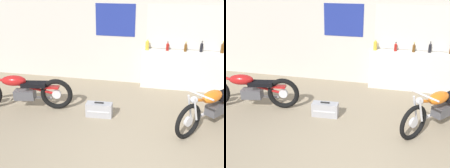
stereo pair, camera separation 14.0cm
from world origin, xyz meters
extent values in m
cube|color=beige|center=(0.00, 3.61, 1.40)|extent=(10.00, 0.06, 2.80)
cube|color=silver|center=(0.69, 3.57, 1.51)|extent=(1.81, 0.01, 0.99)
cube|color=beige|center=(0.69, 3.57, 1.51)|extent=(1.87, 0.01, 1.05)
cube|color=navy|center=(-1.03, 3.57, 1.63)|extent=(1.00, 0.01, 0.80)
cube|color=silver|center=(0.69, 3.43, 0.49)|extent=(2.01, 0.28, 0.97)
cylinder|color=gold|center=(-0.19, 3.39, 1.07)|extent=(0.09, 0.09, 0.20)
cone|color=gold|center=(-0.19, 3.39, 1.20)|extent=(0.08, 0.08, 0.06)
cylinder|color=silver|center=(-0.19, 3.39, 1.24)|extent=(0.04, 0.04, 0.02)
cylinder|color=maroon|center=(0.29, 3.42, 1.05)|extent=(0.07, 0.07, 0.16)
cone|color=maroon|center=(0.29, 3.42, 1.15)|extent=(0.06, 0.06, 0.04)
cylinder|color=black|center=(0.29, 3.42, 1.18)|extent=(0.03, 0.03, 0.02)
cylinder|color=#5B3814|center=(0.72, 3.43, 1.05)|extent=(0.06, 0.06, 0.17)
cone|color=#5B3814|center=(0.72, 3.43, 1.16)|extent=(0.05, 0.05, 0.05)
cylinder|color=gold|center=(0.72, 3.43, 1.19)|extent=(0.03, 0.03, 0.02)
cylinder|color=black|center=(1.08, 3.46, 1.07)|extent=(0.07, 0.07, 0.19)
cone|color=black|center=(1.08, 3.46, 1.19)|extent=(0.06, 0.06, 0.05)
cylinder|color=black|center=(1.08, 3.46, 1.22)|extent=(0.03, 0.03, 0.02)
cylinder|color=#5B3814|center=(1.56, 3.47, 1.07)|extent=(0.08, 0.08, 0.20)
cone|color=#5B3814|center=(1.56, 3.47, 1.20)|extent=(0.07, 0.07, 0.06)
cylinder|color=gold|center=(1.56, 3.47, 1.24)|extent=(0.03, 0.03, 0.02)
torus|color=black|center=(0.73, 1.20, 0.32)|extent=(0.49, 0.54, 0.65)
cylinder|color=silver|center=(0.73, 1.20, 0.32)|extent=(0.16, 0.17, 0.18)
cube|color=#4C4C51|center=(1.28, 1.83, 0.31)|extent=(0.45, 0.46, 0.20)
cylinder|color=orange|center=(1.28, 1.83, 0.51)|extent=(0.95, 1.07, 0.42)
ellipsoid|color=orange|center=(1.15, 1.68, 0.62)|extent=(0.52, 0.54, 0.22)
cylinder|color=silver|center=(0.83, 1.22, 0.57)|extent=(0.15, 0.16, 0.48)
cylinder|color=silver|center=(0.74, 1.30, 0.57)|extent=(0.15, 0.16, 0.48)
cylinder|color=silver|center=(0.83, 1.32, 0.81)|extent=(0.50, 0.45, 0.03)
sphere|color=silver|center=(0.79, 1.27, 0.71)|extent=(0.13, 0.13, 0.13)
cylinder|color=silver|center=(1.25, 2.00, 0.18)|extent=(0.60, 0.67, 0.06)
torus|color=black|center=(-1.93, 1.76, 0.34)|extent=(0.69, 0.22, 0.68)
cylinder|color=silver|center=(-1.93, 1.76, 0.34)|extent=(0.19, 0.10, 0.18)
cube|color=#4C4C51|center=(-2.60, 1.64, 0.32)|extent=(0.45, 0.29, 0.20)
cylinder|color=#B21919|center=(-2.60, 1.64, 0.52)|extent=(1.36, 0.30, 0.42)
ellipsoid|color=#B21919|center=(-2.79, 1.61, 0.64)|extent=(0.55, 0.33, 0.22)
cube|color=black|center=(-2.37, 1.68, 0.56)|extent=(0.55, 0.33, 0.08)
cube|color=#B21919|center=(-2.02, 1.75, 0.50)|extent=(0.32, 0.19, 0.04)
cylinder|color=silver|center=(-2.52, 1.80, 0.19)|extent=(0.83, 0.21, 0.06)
cube|color=#9E9EA3|center=(-0.97, 1.63, 0.14)|extent=(0.54, 0.23, 0.29)
cube|color=silver|center=(-0.96, 1.52, 0.14)|extent=(0.45, 0.03, 0.02)
cube|color=black|center=(-0.97, 1.63, 0.30)|extent=(0.19, 0.03, 0.02)
camera|label=1|loc=(0.25, -2.92, 2.65)|focal=42.00mm
camera|label=2|loc=(0.39, -2.88, 2.65)|focal=42.00mm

